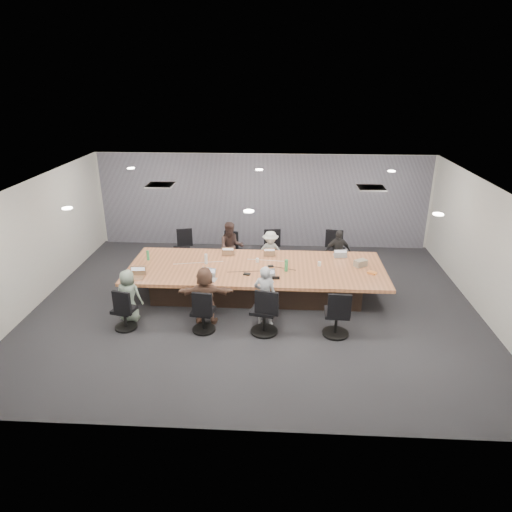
# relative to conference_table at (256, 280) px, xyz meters

# --- Properties ---
(floor) EXTENTS (10.00, 8.00, 0.00)m
(floor) POSITION_rel_conference_table_xyz_m (0.00, -0.50, -0.40)
(floor) COLOR #292A2E
(floor) RESTS_ON ground
(ceiling) EXTENTS (10.00, 8.00, 0.00)m
(ceiling) POSITION_rel_conference_table_xyz_m (0.00, -0.50, 2.40)
(ceiling) COLOR white
(ceiling) RESTS_ON wall_back
(wall_back) EXTENTS (10.00, 0.00, 2.80)m
(wall_back) POSITION_rel_conference_table_xyz_m (0.00, 3.50, 1.00)
(wall_back) COLOR beige
(wall_back) RESTS_ON ground
(wall_front) EXTENTS (10.00, 0.00, 2.80)m
(wall_front) POSITION_rel_conference_table_xyz_m (0.00, -4.50, 1.00)
(wall_front) COLOR beige
(wall_front) RESTS_ON ground
(wall_left) EXTENTS (0.00, 8.00, 2.80)m
(wall_left) POSITION_rel_conference_table_xyz_m (-5.00, -0.50, 1.00)
(wall_left) COLOR beige
(wall_left) RESTS_ON ground
(wall_right) EXTENTS (0.00, 8.00, 2.80)m
(wall_right) POSITION_rel_conference_table_xyz_m (5.00, -0.50, 1.00)
(wall_right) COLOR beige
(wall_right) RESTS_ON ground
(curtain) EXTENTS (9.80, 0.04, 2.80)m
(curtain) POSITION_rel_conference_table_xyz_m (0.00, 3.42, 1.00)
(curtain) COLOR gray
(curtain) RESTS_ON ground
(conference_table) EXTENTS (6.00, 2.20, 0.74)m
(conference_table) POSITION_rel_conference_table_xyz_m (0.00, 0.00, 0.00)
(conference_table) COLOR #302119
(conference_table) RESTS_ON ground
(chair_0) EXTENTS (0.64, 0.64, 0.79)m
(chair_0) POSITION_rel_conference_table_xyz_m (-2.15, 1.70, -0.01)
(chair_0) COLOR black
(chair_0) RESTS_ON ground
(chair_1) EXTENTS (0.59, 0.59, 0.72)m
(chair_1) POSITION_rel_conference_table_xyz_m (-0.74, 1.70, -0.04)
(chair_1) COLOR black
(chair_1) RESTS_ON ground
(chair_2) EXTENTS (0.66, 0.66, 0.84)m
(chair_2) POSITION_rel_conference_table_xyz_m (0.29, 1.70, 0.02)
(chair_2) COLOR black
(chair_2) RESTS_ON ground
(chair_3) EXTENTS (0.67, 0.67, 0.87)m
(chair_3) POSITION_rel_conference_table_xyz_m (2.05, 1.70, 0.03)
(chair_3) COLOR black
(chair_3) RESTS_ON ground
(chair_4) EXTENTS (0.59, 0.59, 0.72)m
(chair_4) POSITION_rel_conference_table_xyz_m (-2.64, -1.70, -0.04)
(chair_4) COLOR black
(chair_4) RESTS_ON ground
(chair_5) EXTENTS (0.58, 0.58, 0.76)m
(chair_5) POSITION_rel_conference_table_xyz_m (-0.99, -1.70, -0.02)
(chair_5) COLOR black
(chair_5) RESTS_ON ground
(chair_6) EXTENTS (0.71, 0.71, 0.88)m
(chair_6) POSITION_rel_conference_table_xyz_m (0.26, -1.70, 0.04)
(chair_6) COLOR black
(chair_6) RESTS_ON ground
(chair_7) EXTENTS (0.60, 0.60, 0.84)m
(chair_7) POSITION_rel_conference_table_xyz_m (1.72, -1.70, 0.02)
(chair_7) COLOR black
(chair_7) RESTS_ON ground
(person_1) EXTENTS (0.77, 0.66, 1.38)m
(person_1) POSITION_rel_conference_table_xyz_m (-0.74, 1.35, 0.29)
(person_1) COLOR #352624
(person_1) RESTS_ON ground
(laptop_1) EXTENTS (0.31, 0.22, 0.02)m
(laptop_1) POSITION_rel_conference_table_xyz_m (-0.74, 0.80, 0.35)
(laptop_1) COLOR #8C6647
(laptop_1) RESTS_ON conference_table
(person_2) EXTENTS (0.81, 0.54, 1.16)m
(person_2) POSITION_rel_conference_table_xyz_m (0.29, 1.35, 0.18)
(person_2) COLOR silver
(person_2) RESTS_ON ground
(laptop_2) EXTENTS (0.29, 0.21, 0.02)m
(laptop_2) POSITION_rel_conference_table_xyz_m (0.29, 0.80, 0.35)
(laptop_2) COLOR #8C6647
(laptop_2) RESTS_ON conference_table
(person_3) EXTENTS (0.77, 0.45, 1.23)m
(person_3) POSITION_rel_conference_table_xyz_m (2.05, 1.35, 0.21)
(person_3) COLOR #282929
(person_3) RESTS_ON ground
(laptop_3) EXTENTS (0.34, 0.25, 0.02)m
(laptop_3) POSITION_rel_conference_table_xyz_m (2.05, 0.80, 0.35)
(laptop_3) COLOR #B2B2B7
(laptop_3) RESTS_ON conference_table
(person_4) EXTENTS (0.61, 0.44, 1.16)m
(person_4) POSITION_rel_conference_table_xyz_m (-2.64, -1.35, 0.18)
(person_4) COLOR gray
(person_4) RESTS_ON ground
(laptop_4) EXTENTS (0.37, 0.27, 0.02)m
(laptop_4) POSITION_rel_conference_table_xyz_m (-2.64, -0.80, 0.35)
(laptop_4) COLOR #8C6647
(laptop_4) RESTS_ON conference_table
(person_5) EXTENTS (1.21, 0.47, 1.27)m
(person_5) POSITION_rel_conference_table_xyz_m (-0.99, -1.35, 0.23)
(person_5) COLOR brown
(person_5) RESTS_ON ground
(laptop_5) EXTENTS (0.35, 0.27, 0.02)m
(laptop_5) POSITION_rel_conference_table_xyz_m (-0.99, -0.80, 0.35)
(laptop_5) COLOR #B2B2B7
(laptop_5) RESTS_ON conference_table
(person_6) EXTENTS (0.55, 0.43, 1.33)m
(person_6) POSITION_rel_conference_table_xyz_m (0.26, -1.35, 0.26)
(person_6) COLOR #A3A6AF
(person_6) RESTS_ON ground
(laptop_6) EXTENTS (0.36, 0.29, 0.02)m
(laptop_6) POSITION_rel_conference_table_xyz_m (0.26, -0.80, 0.35)
(laptop_6) COLOR #B2B2B7
(laptop_6) RESTS_ON conference_table
(bottle_green_left) EXTENTS (0.08, 0.08, 0.24)m
(bottle_green_left) POSITION_rel_conference_table_xyz_m (-2.65, 0.26, 0.46)
(bottle_green_left) COLOR #379956
(bottle_green_left) RESTS_ON conference_table
(bottle_green_right) EXTENTS (0.08, 0.08, 0.28)m
(bottle_green_right) POSITION_rel_conference_table_xyz_m (0.70, -0.21, 0.48)
(bottle_green_right) COLOR #379956
(bottle_green_right) RESTS_ON conference_table
(bottle_clear) EXTENTS (0.08, 0.08, 0.25)m
(bottle_clear) POSITION_rel_conference_table_xyz_m (-1.20, 0.11, 0.46)
(bottle_clear) COLOR silver
(bottle_clear) RESTS_ON conference_table
(cup_white_far) EXTENTS (0.10, 0.10, 0.10)m
(cup_white_far) POSITION_rel_conference_table_xyz_m (0.01, 0.28, 0.39)
(cup_white_far) COLOR white
(cup_white_far) RESTS_ON conference_table
(cup_white_near) EXTENTS (0.10, 0.10, 0.10)m
(cup_white_near) POSITION_rel_conference_table_xyz_m (1.49, 0.13, 0.39)
(cup_white_near) COLOR white
(cup_white_near) RESTS_ON conference_table
(mug_brown) EXTENTS (0.10, 0.10, 0.11)m
(mug_brown) POSITION_rel_conference_table_xyz_m (-2.65, -0.39, 0.39)
(mug_brown) COLOR brown
(mug_brown) RESTS_ON conference_table
(mic_left) EXTENTS (0.17, 0.13, 0.03)m
(mic_left) POSITION_rel_conference_table_xyz_m (-0.19, -0.47, 0.35)
(mic_left) COLOR black
(mic_left) RESTS_ON conference_table
(mic_right) EXTENTS (0.15, 0.11, 0.03)m
(mic_right) POSITION_rel_conference_table_xyz_m (0.34, 0.02, 0.35)
(mic_right) COLOR black
(mic_right) RESTS_ON conference_table
(stapler) EXTENTS (0.17, 0.05, 0.06)m
(stapler) POSITION_rel_conference_table_xyz_m (0.47, -0.67, 0.37)
(stapler) COLOR black
(stapler) RESTS_ON conference_table
(canvas_bag) EXTENTS (0.34, 0.30, 0.16)m
(canvas_bag) POSITION_rel_conference_table_xyz_m (2.45, 0.17, 0.42)
(canvas_bag) COLOR gray
(canvas_bag) RESTS_ON conference_table
(snack_packet) EXTENTS (0.23, 0.21, 0.04)m
(snack_packet) POSITION_rel_conference_table_xyz_m (2.65, -0.25, 0.36)
(snack_packet) COLOR orange
(snack_packet) RESTS_ON conference_table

